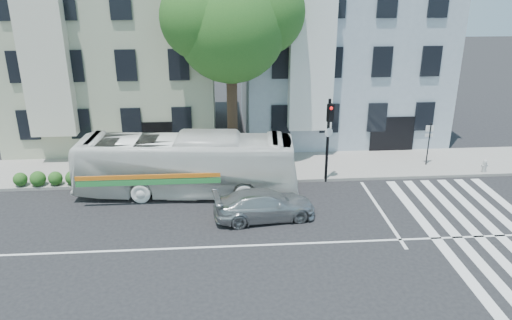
{
  "coord_description": "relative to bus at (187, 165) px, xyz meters",
  "views": [
    {
      "loc": [
        -0.67,
        -17.17,
        10.37
      ],
      "look_at": [
        0.87,
        3.19,
        2.4
      ],
      "focal_mm": 35.0,
      "sensor_mm": 36.0,
      "label": 1
    }
  ],
  "objects": [
    {
      "name": "sedan",
      "position": [
        3.49,
        -2.91,
        -0.83
      ],
      "size": [
        2.35,
        4.65,
        1.29
      ],
      "primitive_type": "imported",
      "rotation": [
        0.0,
        0.0,
        1.69
      ],
      "color": "#ACAFB3",
      "rests_on": "ground"
    },
    {
      "name": "traffic_signal",
      "position": [
        6.99,
        0.74,
        1.34
      ],
      "size": [
        0.43,
        0.54,
        4.36
      ],
      "rotation": [
        0.0,
        0.0,
        0.41
      ],
      "color": "black",
      "rests_on": "ground"
    },
    {
      "name": "building_right",
      "position": [
        9.31,
        9.8,
        4.03
      ],
      "size": [
        12.0,
        10.0,
        11.0
      ],
      "primitive_type": "cube",
      "color": "#97A3B4",
      "rests_on": "ground"
    },
    {
      "name": "hedge",
      "position": [
        -4.06,
        1.1,
        -0.97
      ],
      "size": [
        8.5,
        2.53,
        0.7
      ],
      "primitive_type": null,
      "rotation": [
        0.0,
        0.0,
        0.2
      ],
      "color": "#28551B",
      "rests_on": "sidewalk_far"
    },
    {
      "name": "sidewalk_far",
      "position": [
        2.31,
        2.8,
        -1.4
      ],
      "size": [
        80.0,
        4.0,
        0.15
      ],
      "primitive_type": "cube",
      "color": "gray",
      "rests_on": "ground"
    },
    {
      "name": "street_tree",
      "position": [
        2.37,
        3.54,
        6.36
      ],
      "size": [
        7.3,
        5.9,
        11.1
      ],
      "color": "#2D2116",
      "rests_on": "ground"
    },
    {
      "name": "building_left",
      "position": [
        -4.69,
        9.8,
        4.03
      ],
      "size": [
        12.0,
        10.0,
        11.0
      ],
      "primitive_type": "cube",
      "color": "#ABAF93",
      "rests_on": "ground"
    },
    {
      "name": "fire_hydrant",
      "position": [
        15.56,
        1.1,
        -0.97
      ],
      "size": [
        0.39,
        0.22,
        0.69
      ],
      "rotation": [
        0.0,
        0.0,
        0.26
      ],
      "color": "#B4B4B0",
      "rests_on": "sidewalk_far"
    },
    {
      "name": "ground",
      "position": [
        2.31,
        -5.2,
        -1.47
      ],
      "size": [
        120.0,
        120.0,
        0.0
      ],
      "primitive_type": "plane",
      "color": "black",
      "rests_on": "ground"
    },
    {
      "name": "bus",
      "position": [
        0.0,
        0.0,
        0.0
      ],
      "size": [
        3.35,
        10.76,
        2.95
      ],
      "primitive_type": "imported",
      "rotation": [
        0.0,
        0.0,
        1.49
      ],
      "color": "white",
      "rests_on": "ground"
    },
    {
      "name": "far_sign_pole",
      "position": [
        12.91,
        2.4,
        0.2
      ],
      "size": [
        0.43,
        0.16,
        2.39
      ],
      "rotation": [
        0.0,
        0.0,
        -0.01
      ],
      "color": "black",
      "rests_on": "sidewalk_far"
    }
  ]
}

